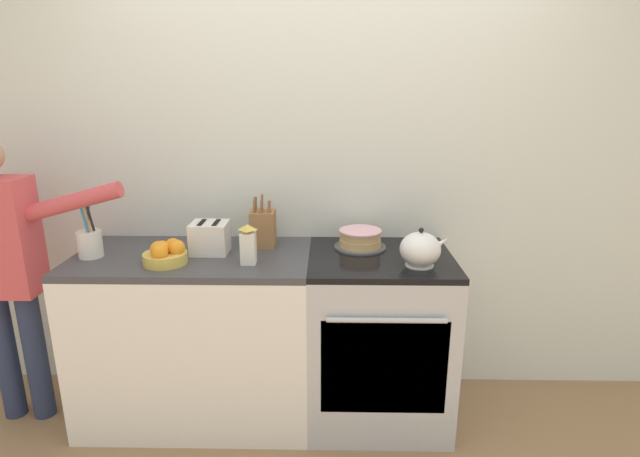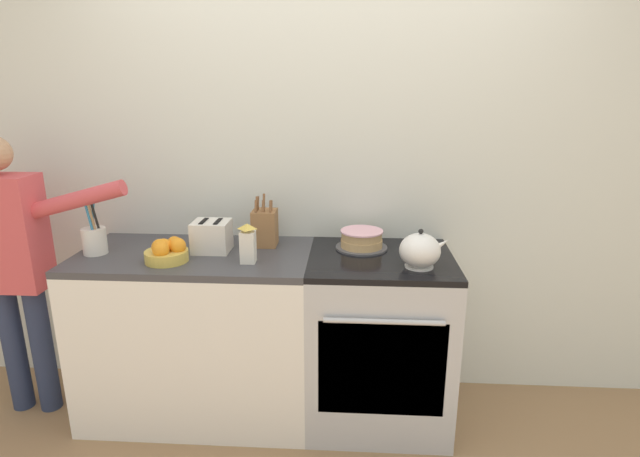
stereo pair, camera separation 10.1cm
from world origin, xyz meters
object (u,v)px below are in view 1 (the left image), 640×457
at_px(utensil_crock, 90,243).
at_px(person_baker, 5,261).
at_px(toaster, 210,238).
at_px(stove_range, 378,337).
at_px(layer_cake, 360,239).
at_px(fruit_bowl, 166,253).
at_px(knife_block, 263,228).
at_px(tea_kettle, 421,249).
at_px(milk_carton, 248,245).

height_order(utensil_crock, person_baker, person_baker).
relative_size(utensil_crock, toaster, 1.68).
distance_m(stove_range, layer_cake, 0.53).
bearing_deg(stove_range, fruit_bowl, -172.71).
bearing_deg(knife_block, tea_kettle, -20.27).
height_order(tea_kettle, toaster, tea_kettle).
relative_size(layer_cake, knife_block, 0.96).
bearing_deg(fruit_bowl, person_baker, 174.90).
bearing_deg(tea_kettle, knife_block, 159.73).
relative_size(tea_kettle, person_baker, 0.16).
bearing_deg(milk_carton, toaster, 144.17).
xyz_separation_m(stove_range, person_baker, (-1.88, -0.06, 0.44)).
relative_size(stove_range, utensil_crock, 2.69).
relative_size(tea_kettle, knife_block, 0.83).
relative_size(knife_block, person_baker, 0.19).
relative_size(fruit_bowl, person_baker, 0.14).
bearing_deg(layer_cake, milk_carton, -155.55).
height_order(knife_block, fruit_bowl, knife_block).
bearing_deg(milk_carton, layer_cake, 24.45).
bearing_deg(layer_cake, fruit_bowl, -164.59).
bearing_deg(person_baker, layer_cake, 20.02).
xyz_separation_m(tea_kettle, knife_block, (-0.78, 0.29, 0.02)).
bearing_deg(tea_kettle, milk_carton, 178.95).
distance_m(knife_block, utensil_crock, 0.86).
xyz_separation_m(toaster, person_baker, (-1.02, -0.10, -0.10)).
height_order(stove_range, toaster, toaster).
height_order(stove_range, person_baker, person_baker).
distance_m(stove_range, fruit_bowl, 1.17).
distance_m(knife_block, person_baker, 1.30).
distance_m(tea_kettle, utensil_crock, 1.63).
height_order(tea_kettle, fruit_bowl, tea_kettle).
xyz_separation_m(tea_kettle, fruit_bowl, (-1.22, 0.00, -0.03)).
distance_m(stove_range, person_baker, 1.94).
xyz_separation_m(stove_range, toaster, (-0.87, 0.04, 0.53)).
xyz_separation_m(toaster, milk_carton, (0.22, -0.16, 0.01)).
height_order(knife_block, toaster, knife_block).
height_order(fruit_bowl, toaster, toaster).
bearing_deg(layer_cake, stove_range, -52.86).
relative_size(utensil_crock, person_baker, 0.23).
distance_m(utensil_crock, person_baker, 0.44).
relative_size(utensil_crock, milk_carton, 1.73).
xyz_separation_m(stove_range, milk_carton, (-0.65, -0.12, 0.55)).
distance_m(tea_kettle, knife_block, 0.84).
bearing_deg(utensil_crock, person_baker, -177.67).
relative_size(layer_cake, milk_carton, 1.39).
bearing_deg(utensil_crock, tea_kettle, -3.41).
distance_m(utensil_crock, fruit_bowl, 0.42).
height_order(layer_cake, knife_block, knife_block).
distance_m(tea_kettle, fruit_bowl, 1.22).
relative_size(layer_cake, person_baker, 0.18).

